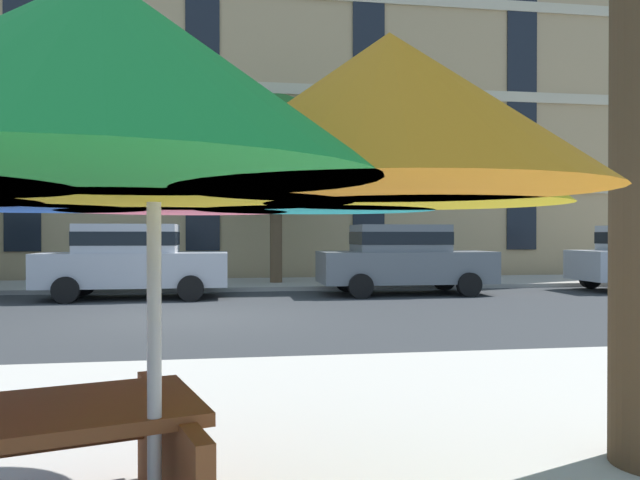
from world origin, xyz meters
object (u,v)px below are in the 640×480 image
(sedan_silver, at_px, (132,259))
(street_tree_middle, at_px, (280,148))
(patio_umbrella, at_px, (154,142))
(sedan_gray, at_px, (403,257))

(sedan_silver, height_order, street_tree_middle, street_tree_middle)
(sedan_silver, distance_m, patio_umbrella, 12.88)
(sedan_gray, relative_size, patio_umbrella, 1.22)
(street_tree_middle, bearing_deg, patio_umbrella, -97.12)
(sedan_gray, height_order, patio_umbrella, patio_umbrella)
(patio_umbrella, bearing_deg, sedan_gray, 69.15)
(sedan_gray, xyz_separation_m, street_tree_middle, (-2.90, 2.77, 3.12))
(sedan_gray, distance_m, patio_umbrella, 13.62)
(sedan_gray, distance_m, street_tree_middle, 5.08)
(sedan_silver, relative_size, street_tree_middle, 0.78)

